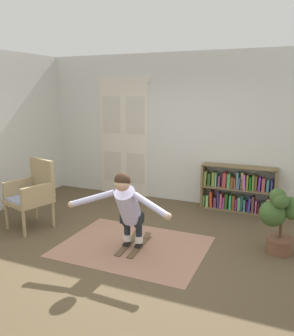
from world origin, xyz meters
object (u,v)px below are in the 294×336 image
(bookshelf, at_px, (237,191))
(potted_plant, at_px, (279,218))
(skis_pair, at_px, (134,244))
(person_skier, at_px, (127,205))
(wicker_chair, at_px, (33,192))

(bookshelf, xyz_separation_m, potted_plant, (0.79, -1.56, 0.13))
(potted_plant, bearing_deg, skis_pair, -163.34)
(potted_plant, distance_m, skis_pair, 2.04)
(potted_plant, height_order, person_skier, person_skier)
(person_skier, bearing_deg, bookshelf, 65.12)
(bookshelf, distance_m, person_skier, 2.60)
(bookshelf, xyz_separation_m, wicker_chair, (-2.92, -2.10, 0.20))
(wicker_chair, bearing_deg, potted_plant, 8.33)
(bookshelf, xyz_separation_m, skis_pair, (-1.10, -2.13, -0.36))
(wicker_chair, bearing_deg, bookshelf, 35.81)
(potted_plant, bearing_deg, wicker_chair, -171.67)
(skis_pair, distance_m, person_skier, 0.70)
(bookshelf, distance_m, skis_pair, 2.42)
(potted_plant, relative_size, skis_pair, 1.19)
(bookshelf, bearing_deg, skis_pair, -117.37)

